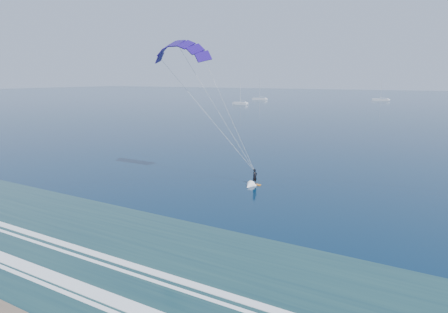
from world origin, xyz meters
The scene contains 4 objects.
kitesurfer_rig centered at (-2.73, 31.74, 9.93)m, with size 14.70×6.68×18.99m.
sailboat_0 centered at (-72.14, 167.60, 0.67)m, with size 7.75×2.40×10.67m.
sailboat_1 centered at (-81.19, 209.13, 0.69)m, with size 9.03×2.40×12.36m.
sailboat_2 centered at (-17.07, 237.59, 0.68)m, with size 9.19×2.40×12.32m.
Camera 1 is at (23.32, -10.17, 13.43)m, focal length 32.00 mm.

